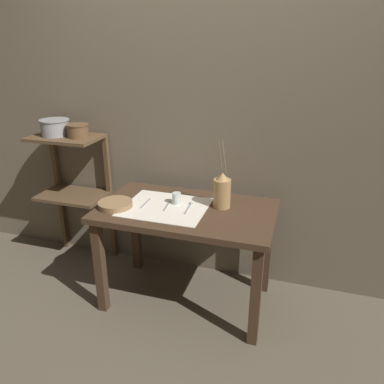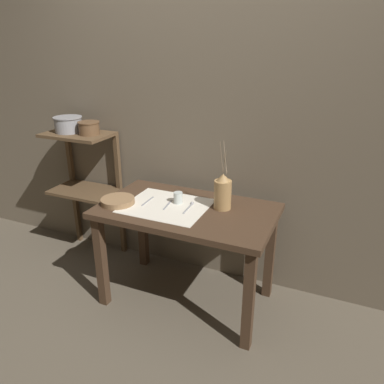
{
  "view_description": "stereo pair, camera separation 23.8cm",
  "coord_description": "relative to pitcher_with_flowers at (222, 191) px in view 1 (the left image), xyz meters",
  "views": [
    {
      "loc": [
        0.7,
        -2.11,
        1.74
      ],
      "look_at": [
        0.04,
        0.0,
        0.84
      ],
      "focal_mm": 35.0,
      "sensor_mm": 36.0,
      "label": 1
    },
    {
      "loc": [
        0.92,
        -2.02,
        1.74
      ],
      "look_at": [
        0.04,
        0.0,
        0.84
      ],
      "focal_mm": 35.0,
      "sensor_mm": 36.0,
      "label": 2
    }
  ],
  "objects": [
    {
      "name": "fork_inner",
      "position": [
        -0.5,
        -0.11,
        -0.11
      ],
      "size": [
        0.01,
        0.16,
        0.0
      ],
      "color": "#939399",
      "rests_on": "wooden_table"
    },
    {
      "name": "wooden_table",
      "position": [
        -0.21,
        -0.09,
        -0.22
      ],
      "size": [
        1.15,
        0.67,
        0.72
      ],
      "color": "#422D1E",
      "rests_on": "ground_plane"
    },
    {
      "name": "linen_cloth",
      "position": [
        -0.35,
        -0.11,
        -0.11
      ],
      "size": [
        0.54,
        0.46,
        0.0
      ],
      "color": "silver",
      "rests_on": "wooden_table"
    },
    {
      "name": "fork_outer",
      "position": [
        -0.35,
        -0.1,
        -0.11
      ],
      "size": [
        0.03,
        0.16,
        0.0
      ],
      "color": "#939399",
      "rests_on": "wooden_table"
    },
    {
      "name": "pitcher_with_flowers",
      "position": [
        0.0,
        0.0,
        0.0
      ],
      "size": [
        0.11,
        0.11,
        0.45
      ],
      "color": "#A87F4C",
      "rests_on": "wooden_table"
    },
    {
      "name": "wooden_bowl",
      "position": [
        -0.67,
        -0.21,
        -0.09
      ],
      "size": [
        0.23,
        0.23,
        0.04
      ],
      "color": "#8E6B47",
      "rests_on": "wooden_table"
    },
    {
      "name": "ground_plane",
      "position": [
        -0.21,
        -0.09,
        -0.83
      ],
      "size": [
        12.0,
        12.0,
        0.0
      ],
      "primitive_type": "plane",
      "color": "brown"
    },
    {
      "name": "spoon_outer",
      "position": [
        -0.2,
        -0.05,
        -0.1
      ],
      "size": [
        0.03,
        0.17,
        0.02
      ],
      "color": "#939399",
      "rests_on": "wooden_table"
    },
    {
      "name": "wooden_shelf_unit",
      "position": [
        -1.24,
        0.17,
        -0.08
      ],
      "size": [
        0.52,
        0.33,
        1.07
      ],
      "color": "brown",
      "rests_on": "ground_plane"
    },
    {
      "name": "stone_wall_back",
      "position": [
        -0.21,
        0.35,
        0.37
      ],
      "size": [
        7.0,
        0.06,
        2.4
      ],
      "color": "#6B5E4C",
      "rests_on": "ground_plane"
    },
    {
      "name": "glass_tumbler_near",
      "position": [
        -0.3,
        -0.05,
        -0.07
      ],
      "size": [
        0.06,
        0.06,
        0.08
      ],
      "color": "silver",
      "rests_on": "wooden_table"
    },
    {
      "name": "metal_pot_small",
      "position": [
        -1.13,
        0.14,
        0.29
      ],
      "size": [
        0.16,
        0.16,
        0.1
      ],
      "color": "brown",
      "rests_on": "wooden_shelf_unit"
    },
    {
      "name": "metal_pot_large",
      "position": [
        -1.32,
        0.14,
        0.31
      ],
      "size": [
        0.22,
        0.22,
        0.12
      ],
      "color": "#939399",
      "rests_on": "wooden_shelf_unit"
    }
  ]
}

